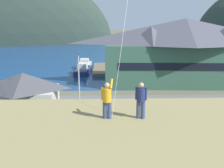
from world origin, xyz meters
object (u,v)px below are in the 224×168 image
(storage_shed_near_lot, at_px, (24,96))
(parked_car_front_row_end, at_px, (7,133))
(moored_boat_inner_slip, at_px, (85,65))
(moored_boat_wharfside, at_px, (83,70))
(parked_car_corner_spot, at_px, (143,111))
(harbor_lodge, at_px, (185,50))
(parked_car_back_row_right, at_px, (215,108))
(parking_light_pole, at_px, (79,77))
(person_companion, at_px, (141,99))
(wharf_dock, at_px, (101,69))
(person_kite_flyer, at_px, (107,99))
(parked_car_front_row_red, at_px, (182,132))
(moored_boat_outer_mooring, at_px, (118,66))
(parked_car_lone_by_shed, at_px, (107,129))

(storage_shed_near_lot, height_order, parked_car_front_row_end, storage_shed_near_lot)
(storage_shed_near_lot, distance_m, moored_boat_inner_slip, 31.91)
(moored_boat_wharfside, bearing_deg, parked_car_corner_spot, -72.56)
(harbor_lodge, xyz_separation_m, parked_car_front_row_end, (-21.28, -21.80, -4.57))
(parked_car_back_row_right, height_order, parked_car_front_row_end, same)
(parking_light_pole, relative_size, person_companion, 3.49)
(parked_car_front_row_end, bearing_deg, wharf_dock, 77.41)
(parked_car_back_row_right, relative_size, person_kite_flyer, 2.29)
(parked_car_front_row_red, distance_m, person_kite_flyer, 12.21)
(moored_boat_inner_slip, relative_size, person_kite_flyer, 4.39)
(moored_boat_outer_mooring, xyz_separation_m, parked_car_back_row_right, (8.86, -30.26, 0.34))
(person_companion, bearing_deg, parked_car_lone_by_shed, 98.56)
(person_kite_flyer, bearing_deg, storage_shed_near_lot, 119.49)
(moored_boat_wharfside, xyz_separation_m, moored_boat_outer_mooring, (7.20, 5.03, 0.00))
(wharf_dock, distance_m, parked_car_lone_by_shed, 33.36)
(wharf_dock, height_order, parked_car_lone_by_shed, parked_car_lone_by_shed)
(harbor_lodge, bearing_deg, moored_boat_inner_slip, 138.09)
(parked_car_lone_by_shed, distance_m, person_companion, 11.41)
(harbor_lodge, xyz_separation_m, parking_light_pole, (-16.15, -11.44, -1.98))
(parked_car_front_row_end, height_order, parked_car_front_row_red, same)
(wharf_dock, height_order, parked_car_back_row_right, parked_car_back_row_right)
(parked_car_corner_spot, xyz_separation_m, person_kite_flyer, (-3.89, -14.36, 5.61))
(moored_boat_outer_mooring, bearing_deg, parking_light_pole, -103.26)
(harbor_lodge, distance_m, parking_light_pole, 19.89)
(harbor_lodge, distance_m, parked_car_front_row_red, 23.54)
(parked_car_lone_by_shed, distance_m, parking_light_pole, 10.51)
(parked_car_front_row_end, bearing_deg, person_companion, -42.79)
(moored_boat_wharfside, height_order, moored_boat_inner_slip, same)
(person_kite_flyer, bearing_deg, parked_car_back_row_right, 51.86)
(parked_car_lone_by_shed, distance_m, parked_car_front_row_end, 8.41)
(storage_shed_near_lot, height_order, wharf_dock, storage_shed_near_lot)
(parked_car_front_row_end, distance_m, parking_light_pole, 11.84)
(parked_car_lone_by_shed, height_order, parked_car_front_row_end, same)
(parked_car_corner_spot, relative_size, parked_car_front_row_end, 1.01)
(wharf_dock, relative_size, moored_boat_wharfside, 1.71)
(harbor_lodge, relative_size, parked_car_back_row_right, 6.45)
(moored_boat_inner_slip, xyz_separation_m, parking_light_pole, (1.19, -27.00, 2.94))
(storage_shed_near_lot, distance_m, moored_boat_wharfside, 25.83)
(moored_boat_wharfside, relative_size, parked_car_back_row_right, 1.83)
(harbor_lodge, relative_size, parking_light_pole, 4.52)
(wharf_dock, distance_m, moored_boat_outer_mooring, 4.24)
(parked_car_front_row_end, xyz_separation_m, person_kite_flyer, (8.27, -9.09, 5.61))
(parked_car_lone_by_shed, height_order, parked_car_front_row_red, same)
(harbor_lodge, height_order, wharf_dock, harbor_lodge)
(parked_car_lone_by_shed, bearing_deg, person_companion, -81.44)
(parked_car_lone_by_shed, xyz_separation_m, parked_car_front_row_end, (-8.38, -0.70, 0.00))
(moored_boat_inner_slip, height_order, person_kite_flyer, person_kite_flyer)
(moored_boat_outer_mooring, relative_size, parked_car_front_row_end, 1.88)
(parked_car_back_row_right, xyz_separation_m, parked_car_front_row_end, (-20.09, -5.96, 0.00))
(moored_boat_outer_mooring, relative_size, person_kite_flyer, 4.36)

